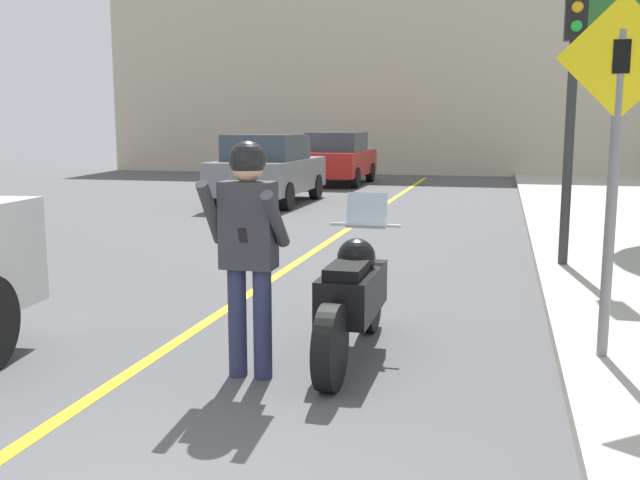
{
  "coord_description": "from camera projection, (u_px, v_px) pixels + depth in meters",
  "views": [
    {
      "loc": [
        2.12,
        -2.33,
        1.88
      ],
      "look_at": [
        0.65,
        3.41,
        0.93
      ],
      "focal_mm": 40.0,
      "sensor_mm": 36.0,
      "label": 1
    }
  ],
  "objects": [
    {
      "name": "person_biker",
      "position": [
        248.0,
        234.0,
        5.23
      ],
      "size": [
        0.59,
        0.48,
        1.78
      ],
      "color": "#282D4C",
      "rests_on": "ground"
    },
    {
      "name": "motorcycle",
      "position": [
        353.0,
        296.0,
        5.81
      ],
      "size": [
        0.62,
        2.17,
        1.3
      ],
      "color": "black",
      "rests_on": "ground"
    },
    {
      "name": "parked_car_grey",
      "position": [
        269.0,
        169.0,
        17.32
      ],
      "size": [
        1.88,
        4.2,
        1.68
      ],
      "color": "black",
      "rests_on": "ground"
    },
    {
      "name": "building_backdrop",
      "position": [
        449.0,
        82.0,
        27.36
      ],
      "size": [
        28.0,
        1.2,
        7.11
      ],
      "color": "beige",
      "rests_on": "ground"
    },
    {
      "name": "road_center_line",
      "position": [
        274.0,
        277.0,
        8.93
      ],
      "size": [
        0.12,
        36.0,
        0.01
      ],
      "color": "yellow",
      "rests_on": "ground"
    },
    {
      "name": "traffic_light",
      "position": [
        573.0,
        67.0,
        8.78
      ],
      "size": [
        0.26,
        0.3,
        3.55
      ],
      "color": "#2D2D30",
      "rests_on": "sidewalk_curb"
    },
    {
      "name": "parked_car_red",
      "position": [
        338.0,
        158.0,
        23.09
      ],
      "size": [
        1.88,
        4.2,
        1.68
      ],
      "color": "black",
      "rests_on": "ground"
    },
    {
      "name": "crossing_sign",
      "position": [
        615.0,
        144.0,
        5.25
      ],
      "size": [
        0.91,
        0.08,
        2.71
      ],
      "color": "slate",
      "rests_on": "sidewalk_curb"
    }
  ]
}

